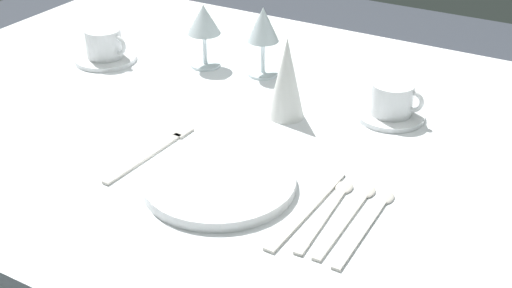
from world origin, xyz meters
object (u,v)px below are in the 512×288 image
Objects in this scene: wine_glass_centre at (263,28)px; dinner_plate at (219,182)px; wine_glass_left at (204,23)px; coffee_cup_right at (104,43)px; napkin_folded at (286,78)px; fork_outer at (154,151)px; spoon_dessert at (352,211)px; dinner_knife at (306,211)px; spoon_soup at (331,206)px; spoon_tea at (371,218)px; coffee_cup_left at (393,98)px.

dinner_plate is at bearing -69.71° from wine_glass_centre.
wine_glass_centre reaches higher than wine_glass_left.
wine_glass_left reaches higher than coffee_cup_right.
dinner_plate is 1.54× the size of napkin_folded.
coffee_cup_right reaches higher than fork_outer.
spoon_dessert is 0.77m from coffee_cup_right.
dinner_knife is (0.31, -0.03, 0.00)m from fork_outer.
wine_glass_left is at bearing -170.44° from wine_glass_centre.
spoon_dessert is at bearing 1.15° from fork_outer.
spoon_dessert is (0.06, 0.04, -0.00)m from dinner_knife.
coffee_cup_right is at bearing 148.48° from dinner_plate.
spoon_soup is 0.75m from coffee_cup_right.
dinner_knife is at bearing -24.76° from coffee_cup_right.
dinner_knife is 1.67× the size of wine_glass_left.
coffee_cup_right reaches higher than spoon_tea.
coffee_cup_left is at bearing 99.79° from spoon_dessert.
napkin_folded is at bearing -151.89° from coffee_cup_left.
spoon_soup is 0.34m from coffee_cup_left.
dinner_plate is at bearing -85.55° from napkin_folded.
spoon_tea is 1.34× the size of napkin_folded.
napkin_folded is at bearing 94.45° from dinner_plate.
wine_glass_centre reaches higher than coffee_cup_left.
coffee_cup_right is (-0.66, 0.31, 0.04)m from dinner_knife.
coffee_cup_left reaches higher than dinner_plate.
fork_outer is 1.06× the size of spoon_dessert.
coffee_cup_right is at bearing 175.51° from napkin_folded.
napkin_folded is at bearing -48.06° from wine_glass_centre.
wine_glass_centre is at bearing 89.69° from fork_outer.
dinner_plate is 0.19m from spoon_soup.
spoon_dessert is 1.39× the size of wine_glass_centre.
dinner_plate is at bearing -170.99° from spoon_tea.
spoon_soup is 0.97× the size of spoon_tea.
coffee_cup_left reaches higher than spoon_tea.
spoon_soup is at bearing -49.25° from napkin_folded.
coffee_cup_left is (0.01, 0.36, 0.04)m from dinner_knife.
napkin_folded is (0.14, 0.24, 0.08)m from fork_outer.
dinner_plate is at bearing -177.63° from dinner_knife.
coffee_cup_right is 0.38m from wine_glass_centre.
spoon_soup reaches higher than fork_outer.
spoon_tea is 0.34m from coffee_cup_left.
coffee_cup_right is (-0.72, 0.27, 0.04)m from spoon_dessert.
dinner_knife is 1.47× the size of napkin_folded.
dinner_knife is at bearing -132.79° from spoon_soup.
spoon_tea is 1.42× the size of wine_glass_centre.
wine_glass_centre is (-0.40, 0.39, 0.10)m from spoon_tea.
dinner_plate reaches higher than dinner_knife.
spoon_tea is at bearing 19.37° from dinner_knife.
dinner_plate is 0.22m from spoon_dessert.
spoon_dessert reaches higher than dinner_knife.
dinner_knife is 2.31× the size of coffee_cup_left.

